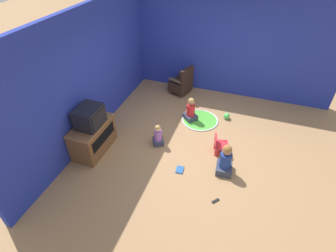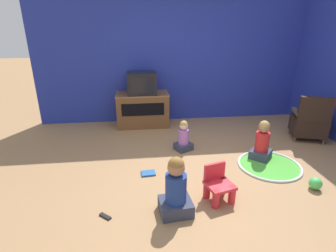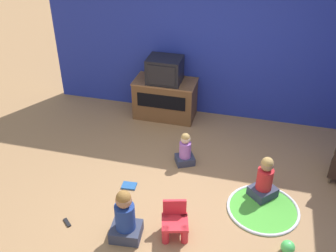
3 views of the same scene
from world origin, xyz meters
The scene contains 13 objects.
ground_plane centered at (0.00, 0.00, 0.00)m, with size 30.00×30.00×0.00m, color #9E754C.
wall_back centered at (-0.19, 2.43, 1.39)m, with size 5.63×0.12×2.78m.
tv_cabinet centered at (-0.88, 2.08, 0.35)m, with size 1.05×0.55×0.68m.
television centered at (-0.88, 2.06, 0.89)m, with size 0.56×0.46×0.42m.
black_armchair centered at (2.06, 0.98, 0.33)m, with size 0.68×0.66×0.84m.
yellow_kid_chair centered at (-0.07, -0.53, 0.17)m, with size 0.37×0.36×0.43m.
play_mat centered at (0.92, 0.14, 0.01)m, with size 0.92×0.92×0.04m.
child_watching_left centered at (0.90, 0.39, 0.27)m, with size 0.42×0.42×0.62m.
child_watching_center centered at (-0.61, -0.72, 0.30)m, with size 0.38×0.34×0.69m.
child_watching_right centered at (-0.25, 0.83, 0.22)m, with size 0.34×0.32×0.51m.
toy_ball centered at (1.22, -0.48, 0.08)m, with size 0.16×0.16×0.16m.
book centered at (-0.87, 0.13, 0.01)m, with size 0.20×0.16×0.02m.
remote_control centered at (-1.38, -0.70, 0.01)m, with size 0.14×0.13×0.02m.
Camera 2 is at (-0.97, -3.07, 1.95)m, focal length 28.00 mm.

